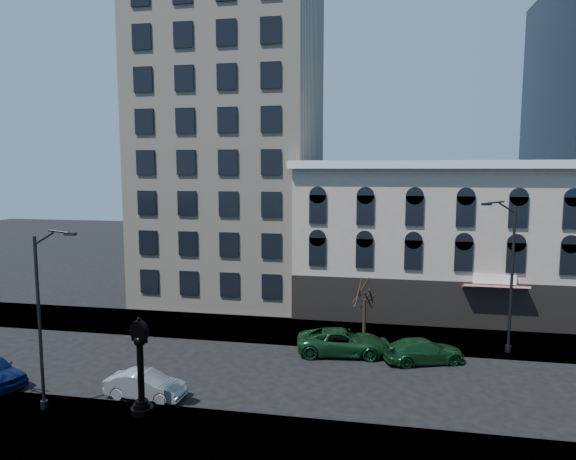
# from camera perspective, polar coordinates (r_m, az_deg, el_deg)

# --- Properties ---
(ground) EXTENTS (160.00, 160.00, 0.00)m
(ground) POSITION_cam_1_polar(r_m,az_deg,el_deg) (31.36, -5.14, -15.47)
(ground) COLOR black
(ground) RESTS_ON ground
(sidewalk_far) EXTENTS (160.00, 6.00, 0.12)m
(sidewalk_far) POSITION_cam_1_polar(r_m,az_deg,el_deg) (38.63, -1.85, -11.00)
(sidewalk_far) COLOR gray
(sidewalk_far) RESTS_ON ground
(sidewalk_near) EXTENTS (160.00, 6.00, 0.12)m
(sidewalk_near) POSITION_cam_1_polar(r_m,az_deg,el_deg) (24.49, -10.65, -22.16)
(sidewalk_near) COLOR gray
(sidewalk_near) RESTS_ON ground
(cream_tower) EXTENTS (15.90, 15.40, 42.50)m
(cream_tower) POSITION_cam_1_polar(r_m,az_deg,el_deg) (49.43, -6.28, 15.43)
(cream_tower) COLOR beige
(cream_tower) RESTS_ON ground
(victorian_row) EXTENTS (22.60, 11.19, 12.50)m
(victorian_row) POSITION_cam_1_polar(r_m,az_deg,el_deg) (44.36, 15.74, -1.06)
(victorian_row) COLOR #B0A091
(victorian_row) RESTS_ON ground
(street_clock) EXTENTS (1.08, 1.08, 4.78)m
(street_clock) POSITION_cam_1_polar(r_m,az_deg,el_deg) (26.46, -16.06, -14.73)
(street_clock) COLOR black
(street_clock) RESTS_ON sidewalk_near
(street_lamp_near) EXTENTS (2.35, 0.36, 9.09)m
(street_lamp_near) POSITION_cam_1_polar(r_m,az_deg,el_deg) (26.99, -25.04, -4.30)
(street_lamp_near) COLOR black
(street_lamp_near) RESTS_ON sidewalk_near
(street_lamp_far) EXTENTS (2.52, 0.98, 9.96)m
(street_lamp_far) POSITION_cam_1_polar(r_m,az_deg,el_deg) (34.88, 22.77, -0.70)
(street_lamp_far) COLOR black
(street_lamp_far) RESTS_ON sidewalk_far
(bare_tree_far) EXTENTS (2.78, 2.78, 4.77)m
(bare_tree_far) POSITION_cam_1_polar(r_m,az_deg,el_deg) (35.22, 8.52, -6.66)
(bare_tree_far) COLOR #2E2217
(bare_tree_far) RESTS_ON sidewalk_far
(car_near_b) EXTENTS (4.29, 1.74, 1.39)m
(car_near_b) POSITION_cam_1_polar(r_m,az_deg,el_deg) (28.85, -15.53, -16.26)
(car_near_b) COLOR #A5A8AD
(car_near_b) RESTS_ON ground
(car_far_a) EXTENTS (6.07, 3.29, 1.62)m
(car_far_a) POSITION_cam_1_polar(r_m,az_deg,el_deg) (33.94, 6.07, -12.26)
(car_far_a) COLOR #143F1E
(car_far_a) RESTS_ON ground
(car_far_b) EXTENTS (5.40, 3.55, 1.45)m
(car_far_b) POSITION_cam_1_polar(r_m,az_deg,el_deg) (33.53, 14.82, -12.85)
(car_far_b) COLOR #143F1E
(car_far_b) RESTS_ON ground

